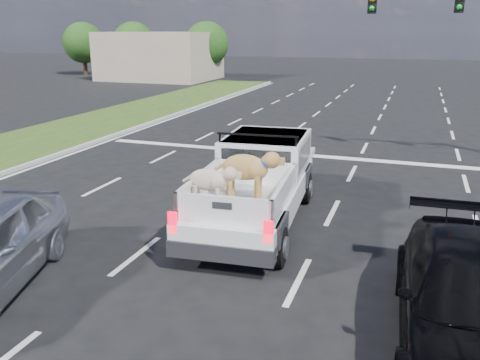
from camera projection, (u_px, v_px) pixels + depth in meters
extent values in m
plane|color=black|center=(213.00, 268.00, 10.19)|extent=(160.00, 160.00, 0.00)
cube|color=silver|center=(136.00, 170.00, 17.27)|extent=(0.12, 60.00, 0.01)
cube|color=silver|center=(233.00, 180.00, 16.17)|extent=(0.12, 60.00, 0.01)
cube|color=silver|center=(343.00, 190.00, 15.07)|extent=(0.12, 60.00, 0.01)
cube|color=silver|center=(471.00, 203.00, 13.97)|extent=(0.12, 60.00, 0.01)
cube|color=silver|center=(50.00, 161.00, 18.38)|extent=(0.15, 60.00, 0.01)
cube|color=silver|center=(312.00, 156.00, 19.24)|extent=(17.00, 0.45, 0.01)
cube|color=#A49E97|center=(44.00, 159.00, 18.44)|extent=(0.15, 60.00, 0.14)
cube|color=tan|center=(160.00, 56.00, 48.45)|extent=(10.00, 8.00, 4.40)
cylinder|color=#332114|center=(85.00, 64.00, 53.73)|extent=(0.44, 0.44, 2.16)
sphere|color=#16350E|center=(83.00, 43.00, 53.10)|extent=(4.20, 4.20, 4.20)
cylinder|color=#332114|center=(135.00, 66.00, 51.84)|extent=(0.44, 0.44, 2.16)
sphere|color=#16350E|center=(133.00, 43.00, 51.21)|extent=(4.20, 4.20, 4.20)
cylinder|color=#332114|center=(207.00, 67.00, 49.33)|extent=(0.44, 0.44, 2.16)
sphere|color=#16350E|center=(207.00, 44.00, 48.70)|extent=(4.20, 4.20, 4.20)
cylinder|color=black|center=(187.00, 237.00, 10.62)|extent=(0.37, 0.86, 0.84)
cylinder|color=black|center=(277.00, 247.00, 10.15)|extent=(0.37, 0.86, 0.84)
cylinder|color=black|center=(237.00, 183.00, 14.39)|extent=(0.37, 0.86, 0.84)
cylinder|color=black|center=(304.00, 188.00, 13.93)|extent=(0.37, 0.86, 0.84)
cube|color=silver|center=(254.00, 197.00, 12.24)|extent=(2.54, 5.98, 0.57)
cube|color=silver|center=(266.00, 153.00, 13.30)|extent=(2.22, 2.68, 0.95)
cube|color=black|center=(256.00, 163.00, 12.13)|extent=(1.70, 0.17, 0.68)
cylinder|color=black|center=(257.00, 135.00, 12.08)|extent=(1.98, 0.21, 0.06)
cube|color=black|center=(241.00, 204.00, 10.97)|extent=(2.17, 2.95, 0.07)
cube|color=silver|center=(199.00, 186.00, 11.10)|extent=(0.31, 2.80, 0.57)
cube|color=silver|center=(284.00, 193.00, 10.65)|extent=(0.31, 2.80, 0.57)
cube|color=silver|center=(223.00, 211.00, 9.61)|extent=(1.96, 0.24, 0.57)
cube|color=red|center=(173.00, 223.00, 9.70)|extent=(0.18, 0.08, 0.44)
cube|color=red|center=(268.00, 232.00, 9.25)|extent=(0.18, 0.08, 0.44)
cube|color=black|center=(221.00, 251.00, 9.69)|extent=(2.13, 0.50, 0.33)
imported|color=black|center=(473.00, 303.00, 7.39)|extent=(2.36, 5.40, 1.54)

